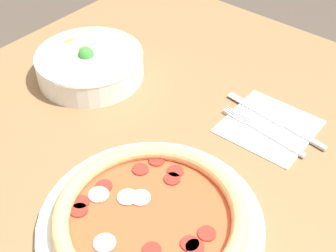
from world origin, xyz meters
The scene contains 6 objects.
dining_table centered at (0.00, 0.00, 0.62)m, with size 1.02×0.99×0.72m.
pizza centered at (-0.14, -0.08, 0.74)m, with size 0.33×0.33×0.04m.
bowl centered at (0.06, 0.26, 0.75)m, with size 0.22×0.22×0.07m.
napkin centered at (0.16, -0.10, 0.72)m, with size 0.16×0.16×0.00m.
fork centered at (0.13, -0.11, 0.73)m, with size 0.03×0.18×0.00m.
knife centered at (0.18, -0.11, 0.73)m, with size 0.03×0.21×0.01m.
Camera 1 is at (-0.45, -0.37, 1.29)m, focal length 50.00 mm.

